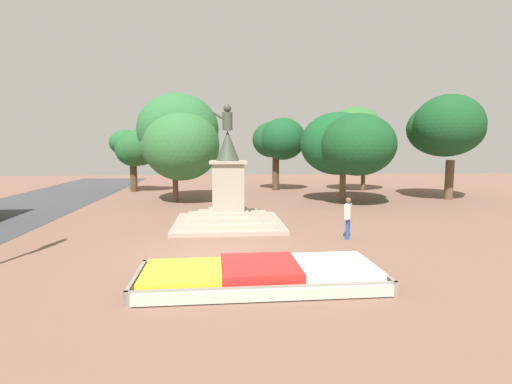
% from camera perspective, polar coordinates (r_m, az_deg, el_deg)
% --- Properties ---
extents(ground_plane, '(72.47, 72.47, 0.00)m').
position_cam_1_polar(ground_plane, '(13.07, -5.08, -9.07)').
color(ground_plane, brown).
extents(flower_planter, '(6.34, 2.65, 0.53)m').
position_cam_1_polar(flower_planter, '(10.47, 0.98, -11.78)').
color(flower_planter, '#38281C').
rests_on(flower_planter, ground_plane).
extents(statue_monument, '(4.75, 4.75, 5.31)m').
position_cam_1_polar(statue_monument, '(17.80, -4.01, -1.24)').
color(statue_monument, gray).
rests_on(statue_monument, ground_plane).
extents(pedestrian_with_handbag, '(0.37, 0.52, 1.60)m').
position_cam_1_polar(pedestrian_with_handbag, '(15.47, 13.01, -3.27)').
color(pedestrian_with_handbag, '#264CA5').
rests_on(pedestrian_with_handbag, ground_plane).
extents(park_tree_far_left, '(5.87, 6.35, 5.60)m').
position_cam_1_polar(park_tree_far_left, '(25.31, 13.32, 6.70)').
color(park_tree_far_left, brown).
rests_on(park_tree_far_left, ground_plane).
extents(park_tree_behind_statue, '(4.97, 4.48, 6.49)m').
position_cam_1_polar(park_tree_behind_statue, '(32.02, 14.21, 7.85)').
color(park_tree_behind_statue, brown).
rests_on(park_tree_behind_statue, ground_plane).
extents(park_tree_far_right, '(5.15, 5.86, 6.80)m').
position_cam_1_polar(park_tree_far_right, '(25.62, -10.88, 7.35)').
color(park_tree_far_right, brown).
rests_on(park_tree_far_right, ground_plane).
extents(park_tree_street_side, '(5.21, 5.81, 6.72)m').
position_cam_1_polar(park_tree_street_side, '(28.90, 25.59, 8.34)').
color(park_tree_street_side, brown).
rests_on(park_tree_street_side, ground_plane).
extents(park_tree_mid_canopy, '(4.09, 4.02, 5.68)m').
position_cam_1_polar(park_tree_mid_canopy, '(31.71, 3.21, 7.48)').
color(park_tree_mid_canopy, '#4C3823').
rests_on(park_tree_mid_canopy, ground_plane).
extents(park_tree_distant, '(3.90, 3.23, 4.75)m').
position_cam_1_polar(park_tree_distant, '(31.93, -16.99, 6.12)').
color(park_tree_distant, '#4C3823').
rests_on(park_tree_distant, ground_plane).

